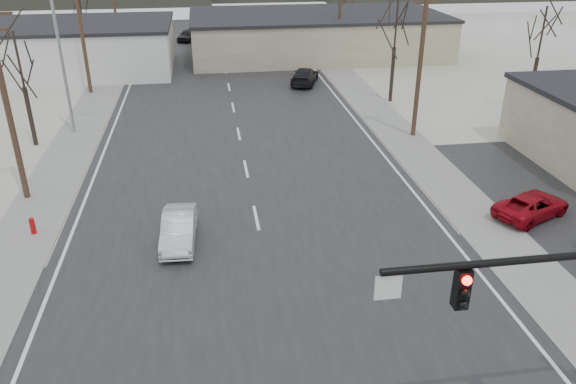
% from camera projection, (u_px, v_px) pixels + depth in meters
% --- Properties ---
extents(ground, '(140.00, 140.00, 0.00)m').
position_uv_depth(ground, '(278.00, 325.00, 19.91)').
color(ground, white).
rests_on(ground, ground).
extents(main_road, '(18.00, 110.00, 0.05)m').
position_uv_depth(main_road, '(245.00, 162.00, 33.26)').
color(main_road, black).
rests_on(main_road, ground).
extents(cross_road, '(90.00, 10.00, 0.04)m').
position_uv_depth(cross_road, '(278.00, 324.00, 19.90)').
color(cross_road, black).
rests_on(cross_road, ground).
extents(sidewalk_left, '(3.00, 90.00, 0.06)m').
position_uv_depth(sidewalk_left, '(75.00, 142.00, 36.29)').
color(sidewalk_left, gray).
rests_on(sidewalk_left, ground).
extents(sidewalk_right, '(3.00, 90.00, 0.06)m').
position_uv_depth(sidewalk_right, '(391.00, 126.00, 39.13)').
color(sidewalk_right, gray).
rests_on(sidewalk_right, ground).
extents(fire_hydrant, '(0.24, 0.24, 0.87)m').
position_uv_depth(fire_hydrant, '(33.00, 226.00, 25.47)').
color(fire_hydrant, '#A50C0C').
rests_on(fire_hydrant, ground).
extents(building_left_far, '(22.30, 12.30, 4.50)m').
position_uv_depth(building_left_far, '(52.00, 48.00, 52.41)').
color(building_left_far, silver).
rests_on(building_left_far, ground).
extents(building_right_far, '(26.30, 14.30, 4.30)m').
position_uv_depth(building_right_far, '(316.00, 34.00, 59.50)').
color(building_right_far, '#BAAE8E').
rests_on(building_right_far, ground).
extents(upole_left_b, '(2.20, 0.30, 10.00)m').
position_uv_depth(upole_left_b, '(6.00, 100.00, 26.79)').
color(upole_left_b, '#4F3424').
rests_on(upole_left_b, ground).
extents(upole_left_c, '(2.20, 0.30, 10.00)m').
position_uv_depth(upole_left_c, '(81.00, 29.00, 44.59)').
color(upole_left_c, '#4F3424').
rests_on(upole_left_c, ground).
extents(upole_right_a, '(2.20, 0.30, 10.00)m').
position_uv_depth(upole_right_a, '(421.00, 57.00, 35.21)').
color(upole_right_a, '#4F3424').
rests_on(upole_right_a, ground).
extents(upole_right_b, '(2.20, 0.30, 10.00)m').
position_uv_depth(upole_right_b, '(340.00, 9.00, 54.80)').
color(upole_right_b, '#4F3424').
rests_on(upole_right_b, ground).
extents(streetlight_main, '(2.40, 0.25, 9.00)m').
position_uv_depth(streetlight_main, '(65.00, 57.00, 35.84)').
color(streetlight_main, gray).
rests_on(streetlight_main, ground).
extents(tree_left_near, '(3.30, 3.30, 7.35)m').
position_uv_depth(tree_left_near, '(19.00, 63.00, 33.71)').
color(tree_left_near, '#30221D').
rests_on(tree_left_near, ground).
extents(tree_right_mid, '(3.74, 3.74, 8.33)m').
position_uv_depth(tree_right_mid, '(396.00, 24.00, 42.16)').
color(tree_right_mid, '#30221D').
rests_on(tree_right_mid, ground).
extents(tree_lot, '(3.52, 3.52, 7.84)m').
position_uv_depth(tree_lot, '(542.00, 35.00, 40.02)').
color(tree_lot, '#30221D').
rests_on(tree_lot, ground).
extents(sedan_crossing, '(1.59, 4.06, 1.32)m').
position_uv_depth(sedan_crossing, '(179.00, 229.00, 24.71)').
color(sedan_crossing, '#B5B9C1').
rests_on(sedan_crossing, main_road).
extents(car_far_a, '(3.42, 5.18, 1.39)m').
position_uv_depth(car_far_a, '(305.00, 76.00, 49.01)').
color(car_far_a, black).
rests_on(car_far_a, main_road).
extents(car_far_b, '(2.85, 4.26, 1.35)m').
position_uv_depth(car_far_b, '(188.00, 35.00, 66.76)').
color(car_far_b, black).
rests_on(car_far_b, main_road).
extents(car_parked_red, '(4.57, 3.48, 1.15)m').
position_uv_depth(car_parked_red, '(532.00, 205.00, 26.94)').
color(car_parked_red, maroon).
rests_on(car_parked_red, parking_lot).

